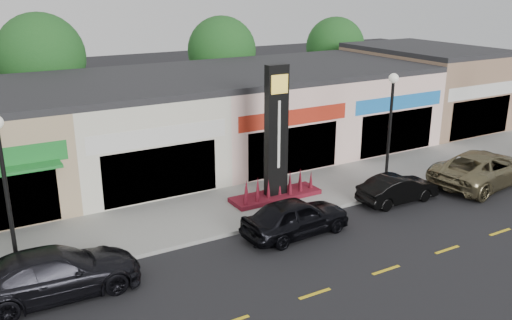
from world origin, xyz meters
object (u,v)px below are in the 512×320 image
object	(u,v)px
lamp_east_near	(390,121)
car_dark_sedan	(55,273)
pylon_sign	(276,153)
car_gold_suv	(484,168)
lamp_west_near	(5,182)
car_black_conv	(398,189)
car_black_sedan	(296,217)

from	to	relation	value
lamp_east_near	car_dark_sedan	xyz separation A→B (m)	(-15.09, -1.48, -2.71)
pylon_sign	car_gold_suv	xyz separation A→B (m)	(9.89, -3.22, -1.44)
lamp_east_near	car_gold_suv	xyz separation A→B (m)	(4.89, -1.53, -2.64)
lamp_west_near	pylon_sign	distance (m)	11.19
car_gold_suv	lamp_west_near	bearing A→B (deg)	78.08
pylon_sign	lamp_east_near	bearing A→B (deg)	-18.75
pylon_sign	car_black_conv	size ratio (longest dim) A/B	1.57
lamp_west_near	lamp_east_near	xyz separation A→B (m)	(16.00, 0.00, 0.00)
lamp_west_near	lamp_east_near	distance (m)	16.00
lamp_west_near	car_black_sedan	xyz separation A→B (m)	(9.86, -1.62, -2.72)
lamp_east_near	car_black_conv	size ratio (longest dim) A/B	1.44
pylon_sign	car_black_sedan	distance (m)	3.83
car_black_sedan	car_black_conv	bearing A→B (deg)	-88.18
lamp_west_near	lamp_east_near	size ratio (longest dim) A/B	1.00
lamp_west_near	car_gold_suv	size ratio (longest dim) A/B	0.91
lamp_west_near	car_dark_sedan	world-z (taller)	lamp_west_near
car_black_sedan	car_black_conv	distance (m)	5.85
lamp_east_near	car_dark_sedan	world-z (taller)	lamp_east_near
pylon_sign	car_black_conv	world-z (taller)	pylon_sign
lamp_west_near	car_black_conv	distance (m)	15.98
lamp_west_near	car_gold_suv	xyz separation A→B (m)	(20.89, -1.53, -2.64)
pylon_sign	car_dark_sedan	world-z (taller)	pylon_sign
lamp_east_near	car_black_sedan	world-z (taller)	lamp_east_near
pylon_sign	car_black_sedan	xyz separation A→B (m)	(-1.14, -3.32, -1.52)
car_dark_sedan	car_gold_suv	bearing A→B (deg)	-89.18
car_dark_sedan	pylon_sign	bearing A→B (deg)	-71.58
car_dark_sedan	car_black_conv	size ratio (longest dim) A/B	1.39
car_black_sedan	car_gold_suv	bearing A→B (deg)	-92.52
lamp_west_near	car_dark_sedan	bearing A→B (deg)	-58.35
car_black_conv	lamp_east_near	bearing A→B (deg)	-14.76
car_black_sedan	car_dark_sedan	bearing A→B (deg)	86.02
lamp_west_near	car_black_sedan	distance (m)	10.36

